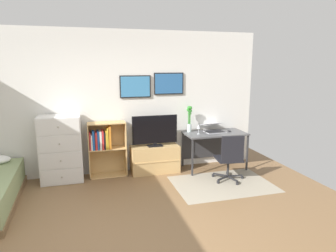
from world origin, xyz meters
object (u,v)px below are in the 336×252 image
(desk, at_px, (213,138))
(office_chair, at_px, (230,157))
(tv_stand, at_px, (155,159))
(bamboo_vase, at_px, (189,118))
(wine_glass, at_px, (199,127))
(computer_mouse, at_px, (229,131))
(laptop, at_px, (213,128))
(dresser, at_px, (61,149))
(television, at_px, (155,131))
(bookshelf, at_px, (104,145))

(desk, distance_m, office_chair, 0.82)
(tv_stand, bearing_deg, desk, -1.60)
(bamboo_vase, relative_size, wine_glass, 2.91)
(computer_mouse, distance_m, bamboo_vase, 0.85)
(desk, height_order, laptop, laptop)
(dresser, xyz_separation_m, laptop, (2.92, 0.02, 0.21))
(dresser, relative_size, computer_mouse, 11.49)
(computer_mouse, xyz_separation_m, bamboo_vase, (-0.78, 0.21, 0.27))
(dresser, relative_size, bamboo_vase, 2.28)
(television, height_order, bamboo_vase, bamboo_vase)
(dresser, relative_size, television, 1.37)
(computer_mouse, xyz_separation_m, wine_glass, (-0.67, -0.02, 0.12))
(computer_mouse, relative_size, bamboo_vase, 0.20)
(laptop, height_order, wine_glass, wine_glass)
(tv_stand, height_order, desk, desk)
(television, bearing_deg, wine_glass, -7.89)
(tv_stand, height_order, computer_mouse, computer_mouse)
(dresser, relative_size, desk, 0.99)
(dresser, height_order, desk, dresser)
(television, relative_size, desk, 0.72)
(office_chair, xyz_separation_m, wine_glass, (-0.33, 0.70, 0.42))
(tv_stand, height_order, wine_glass, wine_glass)
(office_chair, xyz_separation_m, laptop, (0.04, 0.84, 0.35))
(tv_stand, distance_m, desk, 1.25)
(bookshelf, bearing_deg, computer_mouse, -3.82)
(bookshelf, distance_m, office_chair, 2.30)
(television, bearing_deg, dresser, 179.76)
(dresser, xyz_separation_m, office_chair, (2.88, -0.83, -0.14))
(office_chair, relative_size, computer_mouse, 8.27)
(desk, bearing_deg, laptop, 72.64)
(dresser, distance_m, laptop, 2.92)
(television, xyz_separation_m, laptop, (1.21, 0.02, -0.02))
(bookshelf, bearing_deg, laptop, -1.30)
(desk, distance_m, wine_glass, 0.46)
(bookshelf, xyz_separation_m, desk, (2.15, -0.08, 0.01))
(office_chair, relative_size, laptop, 1.92)
(desk, height_order, computer_mouse, computer_mouse)
(office_chair, bearing_deg, dresser, 172.22)
(laptop, bearing_deg, wine_glass, -162.81)
(bamboo_vase, bearing_deg, wine_glass, -65.68)
(laptop, xyz_separation_m, bamboo_vase, (-0.48, 0.10, 0.22))
(television, relative_size, computer_mouse, 8.39)
(bookshelf, xyz_separation_m, office_chair, (2.12, -0.89, -0.14))
(wine_glass, bearing_deg, tv_stand, 170.62)
(laptop, bearing_deg, bookshelf, 175.37)
(laptop, relative_size, computer_mouse, 4.31)
(computer_mouse, distance_m, wine_glass, 0.68)
(television, xyz_separation_m, bamboo_vase, (0.73, 0.12, 0.20))
(television, xyz_separation_m, desk, (1.20, -0.01, -0.22))
(dresser, distance_m, television, 1.72)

